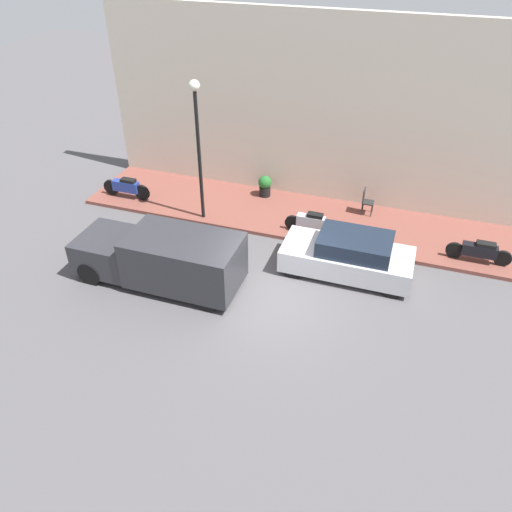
{
  "coord_description": "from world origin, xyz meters",
  "views": [
    {
      "loc": [
        -10.62,
        -3.17,
        9.34
      ],
      "look_at": [
        1.07,
        0.8,
        0.6
      ],
      "focal_mm": 35.0,
      "sensor_mm": 36.0,
      "label": 1
    }
  ],
  "objects_px": {
    "motorcycle_blue": "(126,187)",
    "potted_plant": "(265,185)",
    "scooter_silver": "(311,222)",
    "cafe_chair": "(366,200)",
    "motorcycle_black": "(480,251)",
    "streetlamp": "(197,130)",
    "parked_car": "(348,256)",
    "delivery_van": "(161,257)"
  },
  "relations": [
    {
      "from": "motorcycle_blue",
      "to": "potted_plant",
      "type": "distance_m",
      "value": 5.26
    },
    {
      "from": "motorcycle_blue",
      "to": "scooter_silver",
      "type": "xyz_separation_m",
      "value": [
        -0.22,
        -7.24,
        -0.02
      ]
    },
    {
      "from": "scooter_silver",
      "to": "potted_plant",
      "type": "relative_size",
      "value": 2.19
    },
    {
      "from": "scooter_silver",
      "to": "cafe_chair",
      "type": "bearing_deg",
      "value": -38.92
    },
    {
      "from": "scooter_silver",
      "to": "motorcycle_black",
      "type": "relative_size",
      "value": 0.92
    },
    {
      "from": "streetlamp",
      "to": "cafe_chair",
      "type": "distance_m",
      "value": 6.43
    },
    {
      "from": "potted_plant",
      "to": "cafe_chair",
      "type": "relative_size",
      "value": 0.85
    },
    {
      "from": "scooter_silver",
      "to": "motorcycle_black",
      "type": "bearing_deg",
      "value": -89.4
    },
    {
      "from": "parked_car",
      "to": "cafe_chair",
      "type": "distance_m",
      "value": 3.62
    },
    {
      "from": "delivery_van",
      "to": "motorcycle_black",
      "type": "relative_size",
      "value": 2.57
    },
    {
      "from": "delivery_van",
      "to": "scooter_silver",
      "type": "xyz_separation_m",
      "value": [
        3.85,
        -3.61,
        -0.32
      ]
    },
    {
      "from": "parked_car",
      "to": "potted_plant",
      "type": "distance_m",
      "value": 5.37
    },
    {
      "from": "motorcycle_blue",
      "to": "cafe_chair",
      "type": "bearing_deg",
      "value": -79.06
    },
    {
      "from": "motorcycle_black",
      "to": "potted_plant",
      "type": "height_order",
      "value": "potted_plant"
    },
    {
      "from": "parked_car",
      "to": "potted_plant",
      "type": "height_order",
      "value": "parked_car"
    },
    {
      "from": "parked_car",
      "to": "delivery_van",
      "type": "xyz_separation_m",
      "value": [
        -2.15,
        5.17,
        0.21
      ]
    },
    {
      "from": "parked_car",
      "to": "scooter_silver",
      "type": "distance_m",
      "value": 2.31
    },
    {
      "from": "scooter_silver",
      "to": "cafe_chair",
      "type": "relative_size",
      "value": 1.86
    },
    {
      "from": "parked_car",
      "to": "streetlamp",
      "type": "xyz_separation_m",
      "value": [
        1.5,
        5.46,
        2.71
      ]
    },
    {
      "from": "potted_plant",
      "to": "cafe_chair",
      "type": "distance_m",
      "value": 3.85
    },
    {
      "from": "potted_plant",
      "to": "motorcycle_black",
      "type": "bearing_deg",
      "value": -104.41
    },
    {
      "from": "streetlamp",
      "to": "scooter_silver",
      "type": "bearing_deg",
      "value": -87.07
    },
    {
      "from": "scooter_silver",
      "to": "streetlamp",
      "type": "xyz_separation_m",
      "value": [
        -0.2,
        3.9,
        2.82
      ]
    },
    {
      "from": "delivery_van",
      "to": "scooter_silver",
      "type": "distance_m",
      "value": 5.29
    },
    {
      "from": "delivery_van",
      "to": "scooter_silver",
      "type": "bearing_deg",
      "value": -43.14
    },
    {
      "from": "cafe_chair",
      "to": "delivery_van",
      "type": "bearing_deg",
      "value": 138.2
    },
    {
      "from": "motorcycle_black",
      "to": "potted_plant",
      "type": "relative_size",
      "value": 2.37
    },
    {
      "from": "scooter_silver",
      "to": "potted_plant",
      "type": "bearing_deg",
      "value": 48.61
    },
    {
      "from": "scooter_silver",
      "to": "potted_plant",
      "type": "xyz_separation_m",
      "value": [
        2.02,
        2.3,
        0.02
      ]
    },
    {
      "from": "potted_plant",
      "to": "parked_car",
      "type": "bearing_deg",
      "value": -134.01
    },
    {
      "from": "parked_car",
      "to": "scooter_silver",
      "type": "xyz_separation_m",
      "value": [
        1.7,
        1.56,
        -0.11
      ]
    },
    {
      "from": "parked_car",
      "to": "motorcycle_blue",
      "type": "relative_size",
      "value": 2.01
    },
    {
      "from": "motorcycle_blue",
      "to": "potted_plant",
      "type": "bearing_deg",
      "value": -69.9
    },
    {
      "from": "motorcycle_blue",
      "to": "scooter_silver",
      "type": "bearing_deg",
      "value": -91.71
    },
    {
      "from": "parked_car",
      "to": "motorcycle_black",
      "type": "distance_m",
      "value": 4.19
    },
    {
      "from": "parked_car",
      "to": "motorcycle_black",
      "type": "xyz_separation_m",
      "value": [
        1.76,
        -3.8,
        -0.13
      ]
    },
    {
      "from": "motorcycle_blue",
      "to": "streetlamp",
      "type": "height_order",
      "value": "streetlamp"
    },
    {
      "from": "scooter_silver",
      "to": "streetlamp",
      "type": "distance_m",
      "value": 4.82
    },
    {
      "from": "potted_plant",
      "to": "motorcycle_blue",
      "type": "bearing_deg",
      "value": 110.1
    },
    {
      "from": "scooter_silver",
      "to": "delivery_van",
      "type": "bearing_deg",
      "value": 136.86
    },
    {
      "from": "parked_car",
      "to": "potted_plant",
      "type": "bearing_deg",
      "value": 45.99
    },
    {
      "from": "motorcycle_blue",
      "to": "parked_car",
      "type": "bearing_deg",
      "value": -102.3
    }
  ]
}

